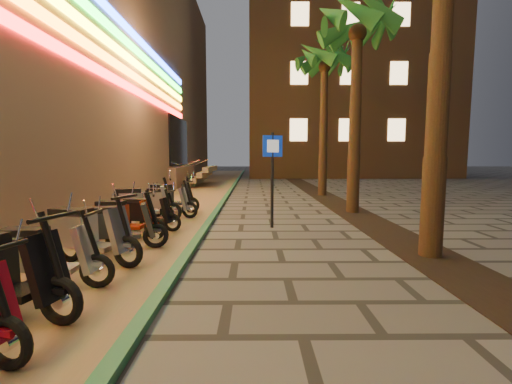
{
  "coord_description": "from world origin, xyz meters",
  "views": [
    {
      "loc": [
        0.32,
        -4.16,
        1.85
      ],
      "look_at": [
        0.37,
        2.04,
        1.2
      ],
      "focal_mm": 24.0,
      "sensor_mm": 36.0,
      "label": 1
    }
  ],
  "objects_px": {
    "scooter_6": "(85,233)",
    "scooter_9": "(145,213)",
    "pedestrian_sign": "(272,167)",
    "scooter_10": "(139,204)",
    "scooter_8": "(122,218)",
    "scooter_12": "(169,197)",
    "scooter_5": "(42,255)",
    "scooter_11": "(166,201)",
    "scooter_7": "(114,226)"
  },
  "relations": [
    {
      "from": "scooter_8",
      "to": "scooter_9",
      "type": "xyz_separation_m",
      "value": [
        0.25,
        0.85,
        -0.03
      ]
    },
    {
      "from": "scooter_10",
      "to": "scooter_11",
      "type": "height_order",
      "value": "scooter_10"
    },
    {
      "from": "scooter_7",
      "to": "scooter_11",
      "type": "relative_size",
      "value": 0.99
    },
    {
      "from": "scooter_8",
      "to": "scooter_11",
      "type": "height_order",
      "value": "scooter_11"
    },
    {
      "from": "pedestrian_sign",
      "to": "scooter_12",
      "type": "height_order",
      "value": "pedestrian_sign"
    },
    {
      "from": "scooter_11",
      "to": "scooter_10",
      "type": "bearing_deg",
      "value": -102.17
    },
    {
      "from": "scooter_8",
      "to": "scooter_7",
      "type": "bearing_deg",
      "value": -72.13
    },
    {
      "from": "pedestrian_sign",
      "to": "scooter_8",
      "type": "relative_size",
      "value": 1.54
    },
    {
      "from": "pedestrian_sign",
      "to": "scooter_7",
      "type": "relative_size",
      "value": 1.52
    },
    {
      "from": "scooter_8",
      "to": "scooter_12",
      "type": "height_order",
      "value": "scooter_12"
    },
    {
      "from": "scooter_7",
      "to": "scooter_8",
      "type": "bearing_deg",
      "value": 86.82
    },
    {
      "from": "scooter_6",
      "to": "scooter_9",
      "type": "xyz_separation_m",
      "value": [
        0.19,
        2.66,
        -0.09
      ]
    },
    {
      "from": "scooter_6",
      "to": "scooter_7",
      "type": "bearing_deg",
      "value": 94.39
    },
    {
      "from": "scooter_12",
      "to": "scooter_9",
      "type": "bearing_deg",
      "value": -76.9
    },
    {
      "from": "pedestrian_sign",
      "to": "scooter_6",
      "type": "relative_size",
      "value": 1.39
    },
    {
      "from": "scooter_5",
      "to": "scooter_10",
      "type": "relative_size",
      "value": 0.88
    },
    {
      "from": "scooter_7",
      "to": "scooter_12",
      "type": "height_order",
      "value": "scooter_12"
    },
    {
      "from": "scooter_6",
      "to": "scooter_11",
      "type": "relative_size",
      "value": 1.08
    },
    {
      "from": "scooter_6",
      "to": "scooter_9",
      "type": "distance_m",
      "value": 2.66
    },
    {
      "from": "scooter_9",
      "to": "scooter_12",
      "type": "xyz_separation_m",
      "value": [
        -0.12,
        2.87,
        0.06
      ]
    },
    {
      "from": "pedestrian_sign",
      "to": "scooter_9",
      "type": "relative_size",
      "value": 1.65
    },
    {
      "from": "scooter_7",
      "to": "scooter_9",
      "type": "relative_size",
      "value": 1.09
    },
    {
      "from": "scooter_5",
      "to": "pedestrian_sign",
      "type": "bearing_deg",
      "value": 49.68
    },
    {
      "from": "scooter_9",
      "to": "scooter_8",
      "type": "bearing_deg",
      "value": -96.52
    },
    {
      "from": "scooter_6",
      "to": "scooter_12",
      "type": "relative_size",
      "value": 1.04
    },
    {
      "from": "pedestrian_sign",
      "to": "scooter_8",
      "type": "distance_m",
      "value": 3.8
    },
    {
      "from": "pedestrian_sign",
      "to": "scooter_12",
      "type": "distance_m",
      "value": 4.28
    },
    {
      "from": "scooter_5",
      "to": "scooter_9",
      "type": "distance_m",
      "value": 3.76
    },
    {
      "from": "scooter_7",
      "to": "scooter_10",
      "type": "height_order",
      "value": "scooter_10"
    },
    {
      "from": "pedestrian_sign",
      "to": "scooter_7",
      "type": "xyz_separation_m",
      "value": [
        -3.2,
        -2.21,
        -1.09
      ]
    },
    {
      "from": "scooter_12",
      "to": "pedestrian_sign",
      "type": "bearing_deg",
      "value": -26.63
    },
    {
      "from": "scooter_5",
      "to": "scooter_7",
      "type": "relative_size",
      "value": 0.98
    },
    {
      "from": "pedestrian_sign",
      "to": "scooter_5",
      "type": "relative_size",
      "value": 1.55
    },
    {
      "from": "scooter_6",
      "to": "scooter_12",
      "type": "distance_m",
      "value": 5.53
    },
    {
      "from": "scooter_5",
      "to": "scooter_7",
      "type": "xyz_separation_m",
      "value": [
        0.23,
        1.91,
        0.01
      ]
    },
    {
      "from": "scooter_5",
      "to": "scooter_9",
      "type": "height_order",
      "value": "scooter_5"
    },
    {
      "from": "scooter_6",
      "to": "scooter_12",
      "type": "xyz_separation_m",
      "value": [
        0.07,
        5.53,
        -0.02
      ]
    },
    {
      "from": "scooter_5",
      "to": "scooter_8",
      "type": "bearing_deg",
      "value": 89.45
    },
    {
      "from": "scooter_9",
      "to": "scooter_10",
      "type": "xyz_separation_m",
      "value": [
        -0.44,
        0.89,
        0.1
      ]
    },
    {
      "from": "scooter_5",
      "to": "scooter_6",
      "type": "relative_size",
      "value": 0.9
    },
    {
      "from": "scooter_6",
      "to": "scooter_11",
      "type": "xyz_separation_m",
      "value": [
        0.22,
        4.54,
        -0.04
      ]
    },
    {
      "from": "scooter_7",
      "to": "scooter_6",
      "type": "bearing_deg",
      "value": -117.89
    },
    {
      "from": "scooter_9",
      "to": "scooter_6",
      "type": "bearing_deg",
      "value": -84.27
    },
    {
      "from": "scooter_6",
      "to": "scooter_7",
      "type": "relative_size",
      "value": 1.09
    },
    {
      "from": "scooter_10",
      "to": "pedestrian_sign",
      "type": "bearing_deg",
      "value": -23.92
    },
    {
      "from": "pedestrian_sign",
      "to": "scooter_11",
      "type": "height_order",
      "value": "pedestrian_sign"
    },
    {
      "from": "scooter_11",
      "to": "scooter_5",
      "type": "bearing_deg",
      "value": -79.49
    },
    {
      "from": "pedestrian_sign",
      "to": "scooter_10",
      "type": "height_order",
      "value": "pedestrian_sign"
    },
    {
      "from": "scooter_7",
      "to": "scooter_9",
      "type": "bearing_deg",
      "value": 73.21
    },
    {
      "from": "scooter_8",
      "to": "pedestrian_sign",
      "type": "bearing_deg",
      "value": 24.37
    }
  ]
}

